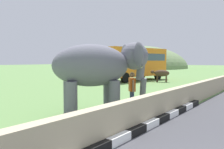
# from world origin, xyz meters

# --- Properties ---
(barrier_parapet) EXTENTS (28.00, 0.36, 1.00)m
(barrier_parapet) POSITION_xyz_m (2.00, 3.88, 0.50)
(barrier_parapet) COLOR tan
(barrier_parapet) RESTS_ON ground_plane
(elephant) EXTENTS (3.93, 3.67, 2.94)m
(elephant) POSITION_xyz_m (3.50, 6.23, 1.93)
(elephant) COLOR slate
(elephant) RESTS_ON ground_plane
(person_handler) EXTENTS (0.53, 0.50, 1.66)m
(person_handler) POSITION_xyz_m (4.92, 5.56, 0.93)
(person_handler) COLOR navy
(person_handler) RESTS_ON ground_plane
(bus_orange) EXTENTS (8.80, 3.95, 3.50)m
(bus_orange) POSITION_xyz_m (18.28, 13.34, 2.08)
(bus_orange) COLOR orange
(bus_orange) RESTS_ON ground_plane
(cow_near) EXTENTS (1.00, 1.92, 1.23)m
(cow_near) POSITION_xyz_m (18.18, 10.16, 0.87)
(cow_near) COLOR #473323
(cow_near) RESTS_ON ground_plane
(cow_mid) EXTENTS (0.64, 1.89, 1.23)m
(cow_mid) POSITION_xyz_m (12.63, 12.27, 0.87)
(cow_mid) COLOR beige
(cow_mid) RESTS_ON ground_plane
(hill_east) EXTENTS (32.18, 25.74, 12.54)m
(hill_east) POSITION_xyz_m (55.00, 33.50, 0.00)
(hill_east) COLOR #667C52
(hill_east) RESTS_ON ground_plane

